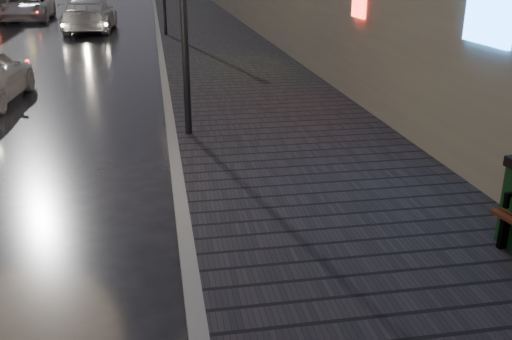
{
  "coord_description": "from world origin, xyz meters",
  "views": [
    {
      "loc": [
        1.24,
        -5.35,
        3.59
      ],
      "look_at": [
        2.51,
        1.8,
        0.85
      ],
      "focal_mm": 40.0,
      "sensor_mm": 36.0,
      "label": 1
    }
  ],
  "objects": [
    {
      "name": "taxi_far",
      "position": [
        -5.93,
        31.06,
        0.78
      ],
      "size": [
        2.62,
        5.61,
        1.55
      ],
      "primitive_type": "imported",
      "rotation": [
        0.0,
        0.0,
        0.01
      ],
      "color": "silver",
      "rests_on": "ground"
    },
    {
      "name": "car_far",
      "position": [
        -2.76,
        34.08,
        0.79
      ],
      "size": [
        2.26,
        4.76,
        1.57
      ],
      "primitive_type": "imported",
      "rotation": [
        0.0,
        0.0,
        3.05
      ],
      "color": "gray",
      "rests_on": "ground"
    },
    {
      "name": "ground",
      "position": [
        0.0,
        0.0,
        0.0
      ],
      "size": [
        120.0,
        120.0,
        0.0
      ],
      "primitive_type": "plane",
      "color": "black",
      "rests_on": "ground"
    },
    {
      "name": "taxi_mid",
      "position": [
        -1.81,
        25.08,
        0.81
      ],
      "size": [
        2.54,
        5.71,
        1.63
      ],
      "primitive_type": "imported",
      "rotation": [
        0.0,
        0.0,
        3.1
      ],
      "color": "white",
      "rests_on": "ground"
    },
    {
      "name": "curb",
      "position": [
        1.5,
        21.0,
        0.07
      ],
      "size": [
        0.2,
        58.0,
        0.15
      ],
      "primitive_type": "cube",
      "color": "slate",
      "rests_on": "ground"
    },
    {
      "name": "sidewalk",
      "position": [
        3.9,
        21.0,
        0.07
      ],
      "size": [
        4.6,
        58.0,
        0.15
      ],
      "primitive_type": "cube",
      "color": "black",
      "rests_on": "ground"
    }
  ]
}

